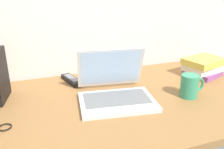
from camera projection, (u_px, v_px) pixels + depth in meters
desk at (110, 104)px, 1.03m from camera, size 1.60×0.76×0.03m
laptop at (115, 89)px, 1.03m from camera, size 0.35×0.33×0.21m
coffee_mug at (190, 86)px, 1.05m from camera, size 0.12×0.08×0.10m
remote_control_near at (72, 80)px, 1.22m from camera, size 0.08×0.17×0.02m
book_stack at (203, 66)px, 1.30m from camera, size 0.24×0.20×0.10m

